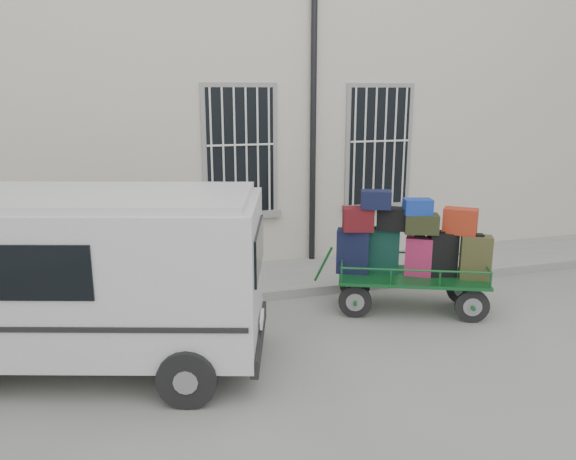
# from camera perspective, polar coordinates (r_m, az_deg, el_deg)

# --- Properties ---
(ground) EXTENTS (80.00, 80.00, 0.00)m
(ground) POSITION_cam_1_polar(r_m,az_deg,el_deg) (8.00, 2.81, -10.34)
(ground) COLOR slate
(ground) RESTS_ON ground
(building) EXTENTS (24.00, 5.15, 6.00)m
(building) POSITION_cam_1_polar(r_m,az_deg,el_deg) (12.61, -5.55, 12.58)
(building) COLOR beige
(building) RESTS_ON ground
(sidewalk) EXTENTS (24.00, 1.70, 0.15)m
(sidewalk) POSITION_cam_1_polar(r_m,az_deg,el_deg) (9.93, -1.42, -4.94)
(sidewalk) COLOR gray
(sidewalk) RESTS_ON ground
(luggage_cart) EXTENTS (2.58, 1.77, 1.86)m
(luggage_cart) POSITION_cam_1_polar(r_m,az_deg,el_deg) (8.66, 12.22, -2.07)
(luggage_cart) COLOR black
(luggage_cart) RESTS_ON ground
(van) EXTENTS (4.60, 2.96, 2.16)m
(van) POSITION_cam_1_polar(r_m,az_deg,el_deg) (7.06, -20.34, -3.85)
(van) COLOR silver
(van) RESTS_ON ground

